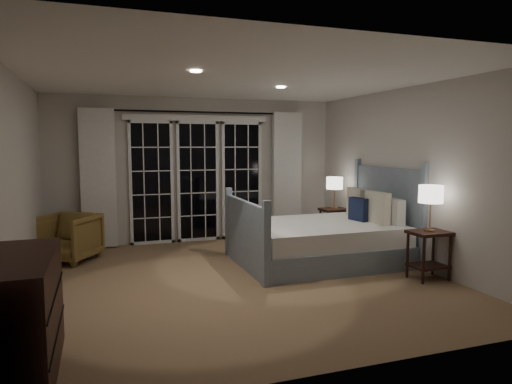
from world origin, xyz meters
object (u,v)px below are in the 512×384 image
object	(u,v)px
armchair	(68,238)
lamp_right	(335,184)
nightstand_left	(429,248)
dresser	(17,317)
nightstand_right	(334,220)
bed	(324,239)
lamp_left	(431,195)

from	to	relation	value
armchair	lamp_right	bearing A→B (deg)	31.68
nightstand_left	armchair	size ratio (longest dim) A/B	0.81
lamp_right	dresser	bearing A→B (deg)	-142.69
lamp_right	armchair	size ratio (longest dim) A/B	0.72
nightstand_left	nightstand_right	bearing A→B (deg)	91.36
nightstand_right	dresser	bearing A→B (deg)	-142.69
nightstand_right	nightstand_left	bearing A→B (deg)	-88.64
nightstand_right	bed	bearing A→B (deg)	-124.69
nightstand_left	nightstand_right	xyz separation A→B (m)	(-0.06, 2.36, -0.02)
lamp_left	bed	bearing A→B (deg)	125.17
bed	lamp_left	xyz separation A→B (m)	(0.85, -1.21, 0.74)
nightstand_right	lamp_left	xyz separation A→B (m)	(0.06, -2.36, 0.69)
nightstand_left	lamp_left	distance (m)	0.67
nightstand_right	lamp_left	bearing A→B (deg)	-88.64
nightstand_left	dresser	size ratio (longest dim) A/B	0.49
dresser	lamp_right	bearing A→B (deg)	37.31
bed	lamp_left	world-z (taller)	bed
lamp_right	lamp_left	bearing A→B (deg)	-88.64
nightstand_left	dresser	world-z (taller)	dresser
lamp_right	dresser	distance (m)	5.61
lamp_right	armchair	bearing A→B (deg)	178.87
nightstand_right	dresser	xyz separation A→B (m)	(-4.44, -3.38, 0.06)
armchair	dresser	size ratio (longest dim) A/B	0.60
nightstand_left	lamp_right	bearing A→B (deg)	91.36
bed	lamp_right	xyz separation A→B (m)	(0.80, 1.15, 0.69)
lamp_left	armchair	distance (m)	5.05
nightstand_right	lamp_left	distance (m)	2.46
nightstand_left	armchair	world-z (taller)	armchair
nightstand_right	lamp_right	bearing A→B (deg)	-90.00
lamp_right	armchair	xyz separation A→B (m)	(-4.31, 0.08, -0.68)
nightstand_right	lamp_left	world-z (taller)	lamp_left
bed	armchair	world-z (taller)	bed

